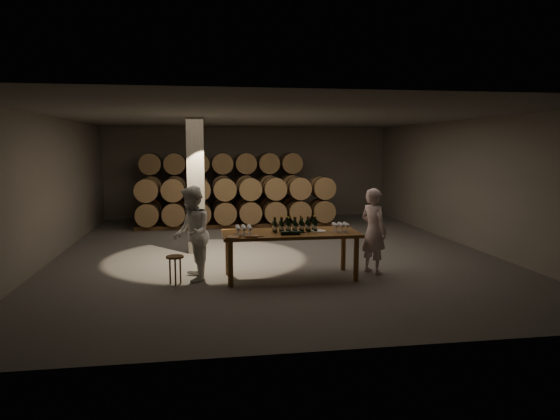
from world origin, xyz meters
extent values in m
plane|color=#575451|center=(0.00, 0.00, 0.00)|extent=(12.00, 12.00, 0.00)
plane|color=#605E59|center=(0.00, 0.00, 3.20)|extent=(12.00, 12.00, 0.00)
plane|color=slate|center=(0.00, 6.00, 1.60)|extent=(10.00, 0.00, 10.00)
plane|color=slate|center=(0.00, -6.00, 1.60)|extent=(10.00, 0.00, 10.00)
plane|color=slate|center=(-5.00, 0.00, 1.60)|extent=(0.00, 12.00, 12.00)
plane|color=slate|center=(5.00, 0.00, 1.60)|extent=(0.00, 12.00, 12.00)
cube|color=slate|center=(-1.80, 0.20, 1.60)|extent=(0.40, 0.40, 3.20)
cylinder|color=brown|center=(-1.18, -2.93, 0.42)|extent=(0.10, 0.10, 0.84)
cylinder|color=brown|center=(1.18, -2.93, 0.42)|extent=(0.10, 0.10, 0.84)
cylinder|color=brown|center=(-1.18, -2.07, 0.42)|extent=(0.10, 0.10, 0.84)
cylinder|color=brown|center=(1.18, -2.07, 0.42)|extent=(0.10, 0.10, 0.84)
cube|color=brown|center=(0.00, -2.50, 0.87)|extent=(2.60, 1.10, 0.06)
cube|color=brown|center=(-0.96, 4.90, 0.06)|extent=(5.48, 0.10, 0.12)
cube|color=brown|center=(-0.96, 5.50, 0.06)|extent=(5.48, 0.10, 0.12)
cylinder|color=#976D44|center=(-3.30, 5.20, 0.47)|extent=(0.70, 0.95, 0.70)
cylinder|color=black|center=(-3.30, 4.94, 0.47)|extent=(0.73, 0.04, 0.73)
cylinder|color=black|center=(-3.30, 5.46, 0.47)|extent=(0.73, 0.04, 0.73)
cylinder|color=#976D44|center=(-2.52, 5.20, 0.47)|extent=(0.70, 0.95, 0.70)
cylinder|color=black|center=(-2.52, 4.94, 0.47)|extent=(0.73, 0.04, 0.73)
cylinder|color=black|center=(-2.52, 5.46, 0.47)|extent=(0.73, 0.04, 0.73)
cylinder|color=#976D44|center=(-1.74, 5.20, 0.47)|extent=(0.70, 0.95, 0.70)
cylinder|color=black|center=(-1.74, 4.94, 0.47)|extent=(0.73, 0.04, 0.73)
cylinder|color=black|center=(-1.74, 5.46, 0.47)|extent=(0.73, 0.04, 0.73)
cylinder|color=#976D44|center=(-0.96, 5.20, 0.47)|extent=(0.70, 0.95, 0.70)
cylinder|color=black|center=(-0.96, 4.94, 0.47)|extent=(0.73, 0.04, 0.73)
cylinder|color=black|center=(-0.96, 5.46, 0.47)|extent=(0.73, 0.04, 0.73)
cylinder|color=#976D44|center=(-0.18, 5.20, 0.47)|extent=(0.70, 0.95, 0.70)
cylinder|color=black|center=(-0.18, 4.94, 0.47)|extent=(0.73, 0.04, 0.73)
cylinder|color=black|center=(-0.18, 5.46, 0.47)|extent=(0.73, 0.04, 0.73)
cylinder|color=#976D44|center=(0.60, 5.20, 0.47)|extent=(0.70, 0.95, 0.70)
cylinder|color=black|center=(0.60, 4.94, 0.47)|extent=(0.73, 0.04, 0.73)
cylinder|color=black|center=(0.60, 5.46, 0.47)|extent=(0.73, 0.04, 0.73)
cylinder|color=#976D44|center=(1.38, 5.20, 0.47)|extent=(0.70, 0.95, 0.70)
cylinder|color=black|center=(1.38, 4.94, 0.47)|extent=(0.73, 0.04, 0.73)
cylinder|color=black|center=(1.38, 5.46, 0.47)|extent=(0.73, 0.04, 0.73)
cylinder|color=#976D44|center=(-3.30, 5.20, 1.21)|extent=(0.70, 0.95, 0.70)
cylinder|color=black|center=(-3.30, 4.94, 1.21)|extent=(0.73, 0.04, 0.73)
cylinder|color=black|center=(-3.30, 5.46, 1.21)|extent=(0.73, 0.04, 0.73)
cylinder|color=#976D44|center=(-2.52, 5.20, 1.21)|extent=(0.70, 0.95, 0.70)
cylinder|color=black|center=(-2.52, 4.94, 1.21)|extent=(0.73, 0.04, 0.73)
cylinder|color=black|center=(-2.52, 5.46, 1.21)|extent=(0.73, 0.04, 0.73)
cylinder|color=#976D44|center=(-1.74, 5.20, 1.21)|extent=(0.70, 0.95, 0.70)
cylinder|color=black|center=(-1.74, 4.94, 1.21)|extent=(0.73, 0.04, 0.73)
cylinder|color=black|center=(-1.74, 5.46, 1.21)|extent=(0.73, 0.04, 0.73)
cylinder|color=#976D44|center=(-0.96, 5.20, 1.21)|extent=(0.70, 0.95, 0.70)
cylinder|color=black|center=(-0.96, 4.94, 1.21)|extent=(0.73, 0.04, 0.73)
cylinder|color=black|center=(-0.96, 5.46, 1.21)|extent=(0.73, 0.04, 0.73)
cylinder|color=#976D44|center=(-0.18, 5.20, 1.21)|extent=(0.70, 0.95, 0.70)
cylinder|color=black|center=(-0.18, 4.94, 1.21)|extent=(0.73, 0.04, 0.73)
cylinder|color=black|center=(-0.18, 5.46, 1.21)|extent=(0.73, 0.04, 0.73)
cylinder|color=#976D44|center=(0.60, 5.20, 1.21)|extent=(0.70, 0.95, 0.70)
cylinder|color=black|center=(0.60, 4.94, 1.21)|extent=(0.73, 0.04, 0.73)
cylinder|color=black|center=(0.60, 5.46, 1.21)|extent=(0.73, 0.04, 0.73)
cylinder|color=#976D44|center=(1.38, 5.20, 1.21)|extent=(0.70, 0.95, 0.70)
cylinder|color=black|center=(1.38, 4.94, 1.21)|extent=(0.73, 0.04, 0.73)
cylinder|color=black|center=(1.38, 5.46, 1.21)|extent=(0.73, 0.04, 0.73)
cylinder|color=#976D44|center=(-3.30, 5.20, 1.95)|extent=(0.70, 0.95, 0.70)
cylinder|color=black|center=(-3.30, 4.94, 1.95)|extent=(0.73, 0.04, 0.73)
cylinder|color=black|center=(-3.30, 5.46, 1.95)|extent=(0.73, 0.04, 0.73)
cylinder|color=#976D44|center=(-2.52, 5.20, 1.95)|extent=(0.70, 0.95, 0.70)
cylinder|color=black|center=(-2.52, 4.94, 1.95)|extent=(0.73, 0.04, 0.73)
cylinder|color=black|center=(-2.52, 5.46, 1.95)|extent=(0.73, 0.04, 0.73)
cylinder|color=#976D44|center=(-1.74, 5.20, 1.95)|extent=(0.70, 0.95, 0.70)
cylinder|color=black|center=(-1.74, 4.94, 1.95)|extent=(0.73, 0.04, 0.73)
cylinder|color=black|center=(-1.74, 5.46, 1.95)|extent=(0.73, 0.04, 0.73)
cylinder|color=#976D44|center=(-0.96, 5.20, 1.95)|extent=(0.70, 0.95, 0.70)
cylinder|color=black|center=(-0.96, 4.94, 1.95)|extent=(0.73, 0.04, 0.73)
cylinder|color=black|center=(-0.96, 5.46, 1.95)|extent=(0.73, 0.04, 0.73)
cylinder|color=#976D44|center=(-0.18, 5.20, 1.95)|extent=(0.70, 0.95, 0.70)
cylinder|color=black|center=(-0.18, 4.94, 1.95)|extent=(0.73, 0.04, 0.73)
cylinder|color=black|center=(-0.18, 5.46, 1.95)|extent=(0.73, 0.04, 0.73)
cylinder|color=#976D44|center=(0.60, 5.20, 1.95)|extent=(0.70, 0.95, 0.70)
cylinder|color=black|center=(0.60, 4.94, 1.95)|extent=(0.73, 0.04, 0.73)
cylinder|color=black|center=(0.60, 5.46, 1.95)|extent=(0.73, 0.04, 0.73)
cylinder|color=#976D44|center=(1.38, 5.20, 1.95)|extent=(0.70, 0.95, 0.70)
cylinder|color=black|center=(1.38, 4.94, 1.95)|extent=(0.73, 0.04, 0.73)
cylinder|color=black|center=(1.38, 5.46, 1.95)|extent=(0.73, 0.04, 0.73)
cube|color=brown|center=(-0.57, 3.50, 0.06)|extent=(6.26, 0.10, 0.12)
cube|color=brown|center=(-0.57, 4.10, 0.06)|extent=(6.26, 0.10, 0.12)
cylinder|color=#976D44|center=(-3.30, 3.80, 0.47)|extent=(0.70, 0.95, 0.70)
cylinder|color=black|center=(-3.30, 3.54, 0.47)|extent=(0.73, 0.04, 0.73)
cylinder|color=black|center=(-3.30, 4.06, 0.47)|extent=(0.73, 0.04, 0.73)
cylinder|color=#976D44|center=(-2.52, 3.80, 0.47)|extent=(0.70, 0.95, 0.70)
cylinder|color=black|center=(-2.52, 3.54, 0.47)|extent=(0.73, 0.04, 0.73)
cylinder|color=black|center=(-2.52, 4.06, 0.47)|extent=(0.73, 0.04, 0.73)
cylinder|color=#976D44|center=(-1.74, 3.80, 0.47)|extent=(0.70, 0.95, 0.70)
cylinder|color=black|center=(-1.74, 3.54, 0.47)|extent=(0.73, 0.04, 0.73)
cylinder|color=black|center=(-1.74, 4.06, 0.47)|extent=(0.73, 0.04, 0.73)
cylinder|color=#976D44|center=(-0.96, 3.80, 0.47)|extent=(0.70, 0.95, 0.70)
cylinder|color=black|center=(-0.96, 3.54, 0.47)|extent=(0.73, 0.04, 0.73)
cylinder|color=black|center=(-0.96, 4.06, 0.47)|extent=(0.73, 0.04, 0.73)
cylinder|color=#976D44|center=(-0.18, 3.80, 0.47)|extent=(0.70, 0.95, 0.70)
cylinder|color=black|center=(-0.18, 3.54, 0.47)|extent=(0.73, 0.04, 0.73)
cylinder|color=black|center=(-0.18, 4.06, 0.47)|extent=(0.73, 0.04, 0.73)
cylinder|color=#976D44|center=(0.60, 3.80, 0.47)|extent=(0.70, 0.95, 0.70)
cylinder|color=black|center=(0.60, 3.54, 0.47)|extent=(0.73, 0.04, 0.73)
cylinder|color=black|center=(0.60, 4.06, 0.47)|extent=(0.73, 0.04, 0.73)
cylinder|color=#976D44|center=(1.38, 3.80, 0.47)|extent=(0.70, 0.95, 0.70)
cylinder|color=black|center=(1.38, 3.54, 0.47)|extent=(0.73, 0.04, 0.73)
cylinder|color=black|center=(1.38, 4.06, 0.47)|extent=(0.73, 0.04, 0.73)
cylinder|color=#976D44|center=(2.16, 3.80, 0.47)|extent=(0.70, 0.95, 0.70)
cylinder|color=black|center=(2.16, 3.54, 0.47)|extent=(0.73, 0.04, 0.73)
cylinder|color=black|center=(2.16, 4.06, 0.47)|extent=(0.73, 0.04, 0.73)
cylinder|color=#976D44|center=(-3.30, 3.80, 1.21)|extent=(0.70, 0.95, 0.70)
cylinder|color=black|center=(-3.30, 3.54, 1.21)|extent=(0.73, 0.04, 0.73)
cylinder|color=black|center=(-3.30, 4.06, 1.21)|extent=(0.73, 0.04, 0.73)
cylinder|color=#976D44|center=(-2.52, 3.80, 1.21)|extent=(0.70, 0.95, 0.70)
cylinder|color=black|center=(-2.52, 3.54, 1.21)|extent=(0.73, 0.04, 0.73)
cylinder|color=black|center=(-2.52, 4.06, 1.21)|extent=(0.73, 0.04, 0.73)
cylinder|color=#976D44|center=(-1.74, 3.80, 1.21)|extent=(0.70, 0.95, 0.70)
cylinder|color=black|center=(-1.74, 3.54, 1.21)|extent=(0.73, 0.04, 0.73)
cylinder|color=black|center=(-1.74, 4.06, 1.21)|extent=(0.73, 0.04, 0.73)
cylinder|color=#976D44|center=(-0.96, 3.80, 1.21)|extent=(0.70, 0.95, 0.70)
cylinder|color=black|center=(-0.96, 3.54, 1.21)|extent=(0.73, 0.04, 0.73)
cylinder|color=black|center=(-0.96, 4.06, 1.21)|extent=(0.73, 0.04, 0.73)
cylinder|color=#976D44|center=(-0.18, 3.80, 1.21)|extent=(0.70, 0.95, 0.70)
cylinder|color=black|center=(-0.18, 3.54, 1.21)|extent=(0.73, 0.04, 0.73)
cylinder|color=black|center=(-0.18, 4.06, 1.21)|extent=(0.73, 0.04, 0.73)
cylinder|color=#976D44|center=(0.60, 3.80, 1.21)|extent=(0.70, 0.95, 0.70)
cylinder|color=black|center=(0.60, 3.54, 1.21)|extent=(0.73, 0.04, 0.73)
cylinder|color=black|center=(0.60, 4.06, 1.21)|extent=(0.73, 0.04, 0.73)
cylinder|color=#976D44|center=(1.38, 3.80, 1.21)|extent=(0.70, 0.95, 0.70)
cylinder|color=black|center=(1.38, 3.54, 1.21)|extent=(0.73, 0.04, 0.73)
cylinder|color=black|center=(1.38, 4.06, 1.21)|extent=(0.73, 0.04, 0.73)
cylinder|color=#976D44|center=(2.16, 3.80, 1.21)|extent=(0.70, 0.95, 0.70)
cylinder|color=black|center=(2.16, 3.54, 1.21)|extent=(0.73, 0.04, 0.73)
cylinder|color=black|center=(2.16, 4.06, 1.21)|extent=(0.73, 0.04, 0.73)
cylinder|color=black|center=(-0.30, -2.55, 1.00)|extent=(0.07, 0.07, 0.20)
cylinder|color=silver|center=(-0.30, -2.55, 0.99)|extent=(0.07, 0.07, 0.06)
cylinder|color=black|center=(-0.30, -2.55, 1.14)|extent=(0.03, 0.03, 0.08)
cylinder|color=yellow|center=(-0.30, -2.55, 1.18)|extent=(0.03, 0.03, 0.02)
cylinder|color=black|center=(-0.30, -2.40, 1.00)|extent=(0.07, 0.07, 0.20)
cylinder|color=silver|center=(-0.30, -2.40, 0.99)|extent=(0.07, 0.07, 0.06)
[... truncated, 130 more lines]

